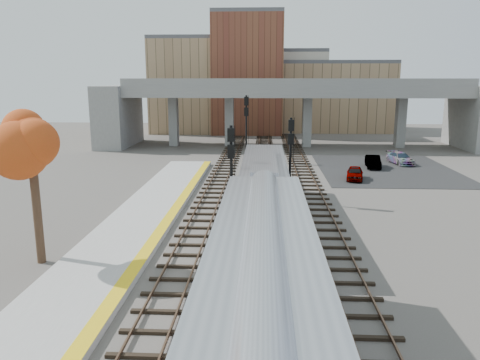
% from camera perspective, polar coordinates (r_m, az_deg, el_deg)
% --- Properties ---
extents(ground, '(160.00, 160.00, 0.00)m').
position_cam_1_polar(ground, '(23.62, 0.35, -11.41)').
color(ground, '#47423D').
rests_on(ground, ground).
extents(platform, '(4.50, 60.00, 0.35)m').
position_cam_1_polar(platform, '(24.93, -16.83, -10.21)').
color(platform, '#9E9E99').
rests_on(platform, ground).
extents(yellow_strip, '(0.70, 60.00, 0.01)m').
position_cam_1_polar(yellow_strip, '(24.30, -12.56, -10.11)').
color(yellow_strip, yellow).
rests_on(yellow_strip, platform).
extents(tracks, '(10.70, 95.00, 0.25)m').
position_cam_1_polar(tracks, '(35.38, 2.79, -3.17)').
color(tracks, black).
rests_on(tracks, ground).
extents(overpass, '(54.00, 12.00, 9.50)m').
position_cam_1_polar(overpass, '(66.83, 6.43, 9.04)').
color(overpass, slate).
rests_on(overpass, ground).
extents(buildings_far, '(43.00, 21.00, 20.60)m').
position_cam_1_polar(buildings_far, '(88.19, 3.22, 11.20)').
color(buildings_far, '#9F815C').
rests_on(buildings_far, ground).
extents(parking_lot, '(14.00, 18.00, 0.04)m').
position_cam_1_polar(parking_lot, '(52.15, 17.38, 1.24)').
color(parking_lot, black).
rests_on(parking_lot, ground).
extents(locomotive, '(3.02, 19.05, 4.10)m').
position_cam_1_polar(locomotive, '(31.16, 2.93, -1.12)').
color(locomotive, '#A8AAB2').
rests_on(locomotive, ground).
extents(signal_mast_near, '(0.60, 0.64, 6.61)m').
position_cam_1_polar(signal_mast_near, '(29.92, -1.08, 0.13)').
color(signal_mast_near, '#9E9E99').
rests_on(signal_mast_near, ground).
extents(signal_mast_mid, '(0.60, 0.64, 6.60)m').
position_cam_1_polar(signal_mast_mid, '(36.12, 6.14, 2.16)').
color(signal_mast_mid, '#9E9E99').
rests_on(signal_mast_mid, ground).
extents(signal_mast_far, '(0.60, 0.64, 7.62)m').
position_cam_1_polar(signal_mast_far, '(54.39, 0.77, 6.35)').
color(signal_mast_far, '#9E9E99').
rests_on(signal_mast_far, ground).
extents(tree, '(3.60, 3.60, 8.34)m').
position_cam_1_polar(tree, '(25.65, -24.14, 3.81)').
color(tree, '#382619').
rests_on(tree, ground).
extents(car_a, '(2.17, 3.92, 1.26)m').
position_cam_1_polar(car_a, '(45.84, 13.82, 0.82)').
color(car_a, '#99999E').
rests_on(car_a, parking_lot).
extents(car_b, '(1.82, 4.13, 1.32)m').
position_cam_1_polar(car_b, '(52.50, 15.91, 2.16)').
color(car_b, '#99999E').
rests_on(car_b, parking_lot).
extents(car_c, '(2.64, 4.71, 1.29)m').
position_cam_1_polar(car_c, '(55.88, 18.97, 2.54)').
color(car_c, '#99999E').
rests_on(car_c, parking_lot).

